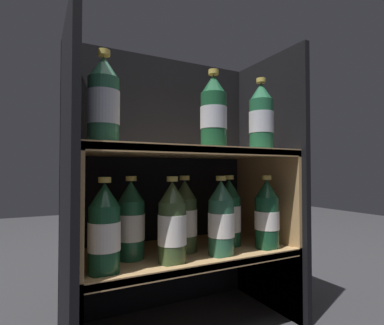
% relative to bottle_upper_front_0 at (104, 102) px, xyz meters
% --- Properties ---
extents(fridge_back_wall, '(0.73, 0.02, 0.93)m').
position_rel_bottle_upper_front_0_xyz_m(fridge_back_wall, '(0.28, 0.29, -0.21)').
color(fridge_back_wall, black).
rests_on(fridge_back_wall, ground_plane).
extents(fridge_side_left, '(0.02, 0.38, 0.93)m').
position_rel_bottle_upper_front_0_xyz_m(fridge_side_left, '(-0.07, 0.11, -0.21)').
color(fridge_side_left, black).
rests_on(fridge_side_left, ground_plane).
extents(fridge_side_right, '(0.02, 0.38, 0.93)m').
position_rel_bottle_upper_front_0_xyz_m(fridge_side_right, '(0.64, 0.11, -0.21)').
color(fridge_side_right, black).
rests_on(fridge_side_right, ground_plane).
extents(shelf_lower, '(0.69, 0.34, 0.25)m').
position_rel_bottle_upper_front_0_xyz_m(shelf_lower, '(0.28, 0.10, -0.48)').
color(shelf_lower, tan).
rests_on(shelf_lower, ground_plane).
extents(shelf_upper, '(0.69, 0.34, 0.57)m').
position_rel_bottle_upper_front_0_xyz_m(shelf_upper, '(0.28, 0.10, -0.26)').
color(shelf_upper, tan).
rests_on(shelf_upper, ground_plane).
extents(bottle_upper_front_0, '(0.08, 0.08, 0.24)m').
position_rel_bottle_upper_front_0_xyz_m(bottle_upper_front_0, '(0.00, 0.00, 0.00)').
color(bottle_upper_front_0, '#285B42').
rests_on(bottle_upper_front_0, shelf_upper).
extents(bottle_upper_front_1, '(0.08, 0.08, 0.24)m').
position_rel_bottle_upper_front_0_xyz_m(bottle_upper_front_1, '(0.33, -0.00, 0.00)').
color(bottle_upper_front_1, '#194C2D').
rests_on(bottle_upper_front_1, shelf_upper).
extents(bottle_upper_front_2, '(0.08, 0.08, 0.24)m').
position_rel_bottle_upper_front_0_xyz_m(bottle_upper_front_2, '(0.51, 0.00, 0.00)').
color(bottle_upper_front_2, '#1E5638').
rests_on(bottle_upper_front_2, shelf_upper).
extents(bottle_lower_front_0, '(0.08, 0.08, 0.24)m').
position_rel_bottle_upper_front_0_xyz_m(bottle_lower_front_0, '(0.00, 0.00, -0.32)').
color(bottle_lower_front_0, '#144228').
rests_on(bottle_lower_front_0, shelf_lower).
extents(bottle_lower_front_1, '(0.08, 0.08, 0.24)m').
position_rel_bottle_upper_front_0_xyz_m(bottle_lower_front_1, '(0.19, 0.00, -0.32)').
color(bottle_lower_front_1, '#384C28').
rests_on(bottle_lower_front_1, shelf_lower).
extents(bottle_lower_front_2, '(0.08, 0.08, 0.24)m').
position_rel_bottle_upper_front_0_xyz_m(bottle_lower_front_2, '(0.35, -0.00, -0.32)').
color(bottle_lower_front_2, '#285B42').
rests_on(bottle_lower_front_2, shelf_lower).
extents(bottle_lower_front_3, '(0.08, 0.08, 0.24)m').
position_rel_bottle_upper_front_0_xyz_m(bottle_lower_front_3, '(0.54, 0.00, -0.32)').
color(bottle_lower_front_3, '#144228').
rests_on(bottle_lower_front_3, shelf_lower).
extents(bottle_lower_back_0, '(0.08, 0.08, 0.24)m').
position_rel_bottle_upper_front_0_xyz_m(bottle_lower_back_0, '(0.10, 0.09, -0.32)').
color(bottle_lower_back_0, '#1E5638').
rests_on(bottle_lower_back_0, shelf_lower).
extents(bottle_lower_back_1, '(0.08, 0.08, 0.24)m').
position_rel_bottle_upper_front_0_xyz_m(bottle_lower_back_1, '(0.27, 0.09, -0.32)').
color(bottle_lower_back_1, '#384C28').
rests_on(bottle_lower_back_1, shelf_lower).
extents(bottle_lower_back_2, '(0.08, 0.08, 0.24)m').
position_rel_bottle_upper_front_0_xyz_m(bottle_lower_back_2, '(0.44, 0.09, -0.32)').
color(bottle_lower_back_2, '#194C2D').
rests_on(bottle_lower_back_2, shelf_lower).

